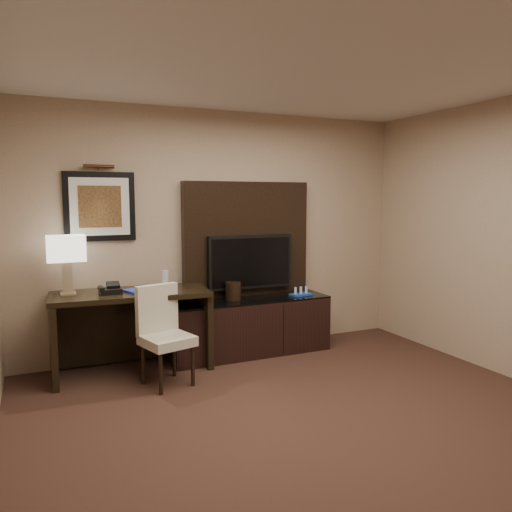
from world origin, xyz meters
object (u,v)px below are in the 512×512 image
desk (132,332)px  desk_phone (110,288)px  table_lamp (67,267)px  desk_chair (167,339)px  tv (250,262)px  water_bottle (165,279)px  credenza (249,326)px  minibar_tray (301,292)px  ice_bucket (233,291)px

desk → desk_phone: size_ratio=7.52×
desk → table_lamp: table_lamp is taller
desk → table_lamp: 0.89m
desk → desk_chair: (0.23, -0.51, 0.03)m
tv → water_bottle: (-1.01, -0.16, -0.11)m
credenza → tv: bearing=63.1°
desk → desk_chair: size_ratio=1.75×
desk → minibar_tray: size_ratio=6.27×
credenza → table_lamp: 2.03m
tv → desk_phone: (-1.57, -0.22, -0.15)m
ice_bucket → desk_phone: bearing=-175.4°
desk → credenza: (1.30, 0.05, -0.10)m
desk_chair → water_bottle: bearing=61.2°
credenza → ice_bucket: size_ratio=9.24×
desk_phone → minibar_tray: (2.12, 0.02, -0.20)m
desk_phone → minibar_tray: bearing=-0.1°
minibar_tray → desk: bearing=179.9°
desk → tv: tv is taller
water_bottle → ice_bucket: 0.79m
minibar_tray → credenza: bearing=175.0°
desk_chair → credenza: bearing=12.0°
tv → minibar_tray: size_ratio=4.12×
desk_phone → tv: bearing=7.2°
tv → ice_bucket: (-0.25, -0.11, -0.30)m
table_lamp → ice_bucket: 1.74m
table_lamp → minibar_tray: 2.54m
water_bottle → credenza: bearing=1.2°
desk → desk_chair: 0.57m
desk → credenza: desk is taller
tv → table_lamp: bearing=-177.3°
tv → desk_chair: 1.46m
water_bottle → minibar_tray: size_ratio=0.77×
desk_chair → table_lamp: bearing=127.1°
desk_chair → table_lamp: 1.20m
desk → water_bottle: size_ratio=8.11×
desk_chair → water_bottle: water_bottle is taller
desk_phone → ice_bucket: size_ratio=1.03×
desk → desk_phone: (-0.20, -0.03, 0.46)m
desk → ice_bucket: bearing=7.6°
table_lamp → minibar_tray: bearing=-2.4°
desk → table_lamp: bearing=173.9°
desk_chair → desk_phone: 0.78m
desk_chair → water_bottle: 0.73m
tv → desk_chair: bearing=-148.3°
tv → ice_bucket: bearing=-156.1°
desk_chair → desk_phone: size_ratio=4.30×
credenza → desk_chair: 1.22m
credenza → desk_phone: 1.60m
desk_chair → desk: bearing=98.7°
ice_bucket → desk: bearing=-176.0°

